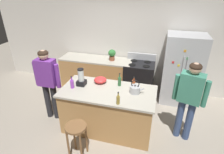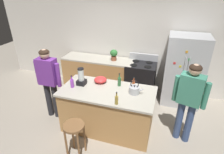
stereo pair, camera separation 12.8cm
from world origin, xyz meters
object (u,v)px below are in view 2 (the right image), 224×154
(person_by_island_left, at_px, (48,78))
(tea_kettle, at_px, (134,90))
(blender_appliance, at_px, (81,78))
(refrigerator, at_px, (184,71))
(bottle_soda, at_px, (72,83))
(mixing_bowl, at_px, (100,80))
(potted_plant, at_px, (114,54))
(bottle_olive_oil, at_px, (119,81))
(stove_range, at_px, (140,79))
(bar_stool, at_px, (74,132))
(bottle_vinegar, at_px, (117,100))
(kitchen_island, at_px, (108,110))
(bottle_cooking_sauce, at_px, (133,84))
(person_by_sink_right, at_px, (189,97))

(person_by_island_left, xyz_separation_m, tea_kettle, (1.85, 0.05, 0.02))
(blender_appliance, bearing_deg, refrigerator, 34.96)
(person_by_island_left, relative_size, bottle_soda, 6.33)
(mixing_bowl, bearing_deg, potted_plant, 94.42)
(bottle_olive_oil, bearing_deg, potted_plant, 111.71)
(refrigerator, bearing_deg, potted_plant, 178.40)
(stove_range, xyz_separation_m, mixing_bowl, (-0.66, -1.25, 0.51))
(bar_stool, xyz_separation_m, potted_plant, (-0.04, 2.39, 0.56))
(bottle_vinegar, distance_m, tea_kettle, 0.49)
(refrigerator, relative_size, potted_plant, 5.85)
(kitchen_island, xyz_separation_m, bar_stool, (-0.31, -0.84, 0.07))
(kitchen_island, distance_m, mixing_bowl, 0.64)
(mixing_bowl, bearing_deg, bottle_cooking_sauce, 1.08)
(person_by_sink_right, xyz_separation_m, bottle_olive_oil, (-1.32, 0.12, 0.04))
(bar_stool, bearing_deg, tea_kettle, 47.71)
(potted_plant, relative_size, bottle_cooking_sauce, 1.39)
(bottle_olive_oil, bearing_deg, tea_kettle, -28.74)
(bottle_cooking_sauce, distance_m, bottle_soda, 1.22)
(bottle_vinegar, bearing_deg, bar_stool, -142.37)
(refrigerator, relative_size, stove_range, 1.60)
(bottle_olive_oil, height_order, bottle_soda, bottle_olive_oil)
(stove_range, bearing_deg, person_by_island_left, -139.23)
(mixing_bowl, distance_m, tea_kettle, 0.79)
(person_by_sink_right, height_order, bottle_cooking_sauce, person_by_sink_right)
(bottle_cooking_sauce, height_order, tea_kettle, tea_kettle)
(bottle_cooking_sauce, bearing_deg, person_by_sink_right, -8.39)
(potted_plant, xyz_separation_m, blender_appliance, (-0.24, -1.48, -0.02))
(stove_range, bearing_deg, bottle_vinegar, -93.67)
(blender_appliance, relative_size, bottle_olive_oil, 1.31)
(potted_plant, distance_m, bottle_vinegar, 2.03)
(bottle_olive_oil, xyz_separation_m, bottle_cooking_sauce, (0.28, 0.03, -0.02))
(bottle_vinegar, bearing_deg, kitchen_island, 128.15)
(bottle_olive_oil, distance_m, mixing_bowl, 0.42)
(person_by_sink_right, bearing_deg, refrigerator, 91.54)
(bottle_olive_oil, height_order, mixing_bowl, bottle_olive_oil)
(bottle_soda, bearing_deg, tea_kettle, 6.93)
(bar_stool, bearing_deg, mixing_bowl, 86.88)
(person_by_sink_right, bearing_deg, bar_stool, -151.53)
(person_by_sink_right, relative_size, potted_plant, 5.37)
(bottle_olive_oil, distance_m, bottle_cooking_sauce, 0.29)
(bar_stool, xyz_separation_m, bottle_cooking_sauce, (0.76, 1.13, 0.47))
(person_by_island_left, relative_size, bottle_olive_oil, 5.87)
(bottle_olive_oil, bearing_deg, person_by_island_left, -170.98)
(bottle_olive_oil, bearing_deg, bottle_vinegar, -78.79)
(bottle_cooking_sauce, bearing_deg, mixing_bowl, -178.92)
(kitchen_island, xyz_separation_m, refrigerator, (1.46, 1.50, 0.42))
(bottle_vinegar, xyz_separation_m, tea_kettle, (0.22, 0.44, -0.01))
(stove_range, xyz_separation_m, person_by_island_left, (-1.75, -1.51, 0.51))
(kitchen_island, relative_size, bottle_soda, 7.23)
(kitchen_island, distance_m, bottle_soda, 0.90)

